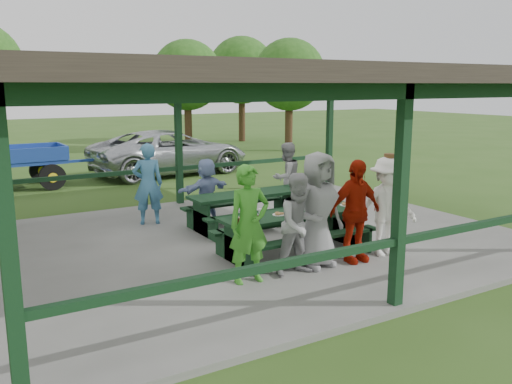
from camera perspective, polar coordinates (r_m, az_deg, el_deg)
ground at (r=10.78m, az=-0.07°, el=-5.38°), size 90.00×90.00×0.00m
concrete_slab at (r=10.77m, az=-0.07°, el=-5.13°), size 10.00×8.00×0.10m
pavilion_structure at (r=10.33m, az=-0.07°, el=11.70°), size 10.60×8.60×3.24m
picnic_table_near at (r=9.70m, az=4.03°, el=-3.75°), size 2.75×1.39×0.75m
picnic_table_far at (r=11.46m, az=-0.76°, el=-1.42°), size 2.57×1.39×0.75m
table_setting at (r=9.71m, az=4.46°, el=-1.89°), size 2.56×0.45×0.10m
contestant_green at (r=8.20m, az=-0.74°, el=-3.42°), size 0.69×0.48×1.82m
contestant_grey_left at (r=8.58m, az=4.66°, el=-3.40°), size 0.83×0.66×1.64m
contestant_grey_mid at (r=8.94m, az=6.51°, el=-1.90°), size 1.00×0.72×1.93m
contestant_red at (r=9.31m, az=10.38°, el=-1.99°), size 1.04×0.45×1.76m
contestant_white_fedora at (r=9.77m, az=13.63°, el=-1.49°), size 1.26×0.90×1.82m
spectator_lblue at (r=11.79m, az=-5.22°, el=0.10°), size 1.39×0.74×1.43m
spectator_blue at (r=11.90m, az=-11.30°, el=0.85°), size 0.73×0.58×1.77m
spectator_grey at (r=12.80m, az=3.22°, el=1.53°), size 0.93×0.79×1.66m
pickup_truck at (r=19.23m, az=-8.99°, el=4.19°), size 5.79×3.11×1.54m
farm_trailer at (r=17.72m, az=-24.10°, el=2.46°), size 3.95×1.80×1.38m
tree_mid at (r=26.41m, az=-7.27°, el=12.08°), size 3.33×3.33×5.20m
tree_right at (r=25.77m, az=3.54°, el=12.19°), size 3.34×3.34×5.22m
tree_far_right at (r=30.19m, az=-1.52°, el=12.66°), size 3.64×3.64×5.68m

